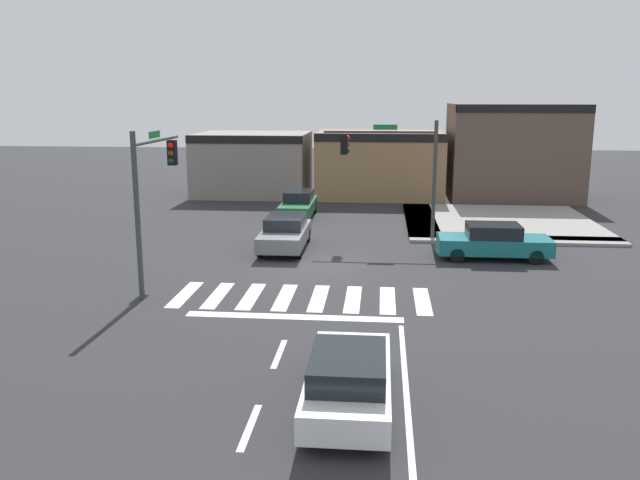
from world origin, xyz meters
The scene contains 12 objects.
ground_plane centered at (0.00, 0.00, 0.00)m, with size 120.00×120.00×0.00m, color #2B2B2D.
crosswalk_near centered at (0.00, -4.50, 0.00)m, with size 8.67×3.05×0.01m.
lane_markings centered at (1.16, -11.43, 0.00)m, with size 6.80×18.75×0.01m.
bike_detector_marking centered at (1.93, -9.20, 0.00)m, with size 1.10×1.10×0.01m.
curb_corner_northeast centered at (8.49, 9.42, 0.07)m, with size 10.00×10.60×0.15m.
storefront_row centered at (3.93, 19.07, 2.58)m, with size 25.42×6.51×6.20m.
traffic_signal_southwest centered at (-5.36, -3.39, 3.87)m, with size 0.32×4.68×5.62m.
traffic_signal_northeast centered at (3.18, 4.99, 3.85)m, with size 5.25×0.32×5.63m.
car_teal centered at (7.37, 1.73, 0.74)m, with size 4.66×1.89×1.48m.
car_gray centered at (-1.61, 2.69, 0.76)m, with size 1.87×4.80×1.48m.
car_white centered at (2.00, -12.49, 0.72)m, with size 1.81×4.62×1.40m.
car_green centered at (-1.99, 10.42, 0.77)m, with size 1.71×4.74×1.51m.
Camera 1 is at (2.62, -25.86, 6.75)m, focal length 37.03 mm.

